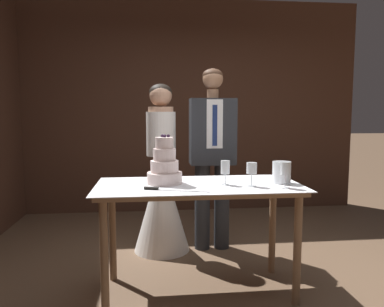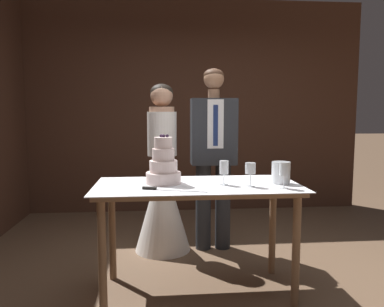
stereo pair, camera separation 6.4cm
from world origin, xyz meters
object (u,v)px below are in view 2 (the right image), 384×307
(cake_table, at_px, (197,198))
(bride, at_px, (162,190))
(wine_glass_far, at_px, (250,169))
(hurricane_candle, at_px, (281,173))
(wine_glass_near, at_px, (224,169))
(tiered_cake, at_px, (163,166))
(cake_knife, at_px, (162,189))
(groom, at_px, (213,150))
(wine_glass_middle, at_px, (284,170))

(cake_table, relative_size, bride, 0.93)
(bride, bearing_deg, wine_glass_far, -58.49)
(hurricane_candle, xyz_separation_m, bride, (-0.87, 0.91, -0.30))
(cake_table, distance_m, wine_glass_near, 0.29)
(tiered_cake, relative_size, cake_knife, 0.83)
(tiered_cake, distance_m, wine_glass_far, 0.64)
(wine_glass_near, distance_m, groom, 0.93)
(cake_table, distance_m, groom, 0.96)
(cake_table, xyz_separation_m, wine_glass_near, (0.19, -0.04, 0.22))
(cake_knife, bearing_deg, wine_glass_far, 24.07)
(tiered_cake, distance_m, groom, 0.97)
(tiered_cake, bearing_deg, groom, 59.21)
(cake_knife, bearing_deg, bride, 106.72)
(wine_glass_middle, distance_m, wine_glass_far, 0.23)
(groom, bearing_deg, wine_glass_near, -93.57)
(cake_knife, distance_m, wine_glass_far, 0.64)
(wine_glass_far, bearing_deg, hurricane_candle, 19.58)
(cake_table, bearing_deg, wine_glass_near, -10.75)
(wine_glass_near, bearing_deg, groom, 86.43)
(wine_glass_far, distance_m, bride, 1.23)
(tiered_cake, xyz_separation_m, wine_glass_near, (0.44, -0.09, -0.01))
(cake_table, height_order, tiered_cake, tiered_cake)
(hurricane_candle, bearing_deg, groom, 112.16)
(cake_knife, bearing_deg, groom, 82.04)
(wine_glass_near, relative_size, wine_glass_far, 1.04)
(wine_glass_middle, xyz_separation_m, groom, (-0.34, 1.08, 0.03))
(cake_table, xyz_separation_m, cake_knife, (-0.26, -0.19, 0.11))
(wine_glass_far, height_order, bride, bride)
(wine_glass_far, height_order, hurricane_candle, wine_glass_far)
(tiered_cake, height_order, bride, bride)
(wine_glass_near, bearing_deg, wine_glass_middle, -22.20)
(tiered_cake, xyz_separation_m, wine_glass_middle, (0.83, -0.25, -0.00))
(tiered_cake, height_order, groom, groom)
(wine_glass_near, bearing_deg, bride, 115.42)
(wine_glass_near, relative_size, groom, 0.10)
(cake_table, height_order, wine_glass_middle, wine_glass_middle)
(hurricane_candle, height_order, bride, bride)
(wine_glass_far, bearing_deg, cake_knife, -173.34)
(cake_knife, distance_m, bride, 1.10)
(wine_glass_far, bearing_deg, cake_table, 162.63)
(groom, bearing_deg, hurricane_candle, -67.84)
(groom, bearing_deg, wine_glass_far, -83.28)
(hurricane_candle, bearing_deg, cake_table, 177.74)
(bride, bearing_deg, wine_glass_near, -64.58)
(hurricane_candle, bearing_deg, wine_glass_far, -160.42)
(wine_glass_near, bearing_deg, tiered_cake, 168.10)
(cake_knife, relative_size, hurricane_candle, 2.70)
(wine_glass_near, relative_size, bride, 0.11)
(cake_knife, height_order, wine_glass_middle, wine_glass_middle)
(tiered_cake, relative_size, hurricane_candle, 2.25)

